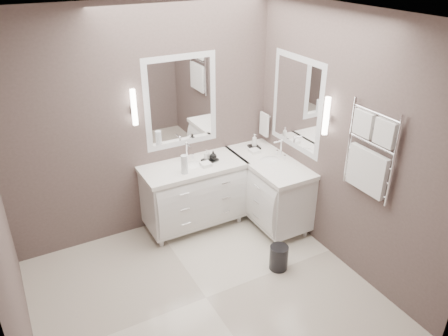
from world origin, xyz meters
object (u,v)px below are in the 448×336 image
towel_ladder (369,157)px  waste_bin (279,258)px  vanity_right (268,186)px  vanity_back (194,191)px

towel_ladder → waste_bin: size_ratio=3.19×
vanity_right → towel_ladder: towel_ladder is taller
vanity_back → waste_bin: bearing=-69.4°
waste_bin → vanity_back: bearing=110.6°
waste_bin → vanity_right: bearing=64.0°
vanity_back → waste_bin: vanity_back is taller
vanity_right → vanity_back: bearing=159.6°
towel_ladder → waste_bin: bearing=146.5°
towel_ladder → waste_bin: 1.47m
vanity_back → vanity_right: same height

